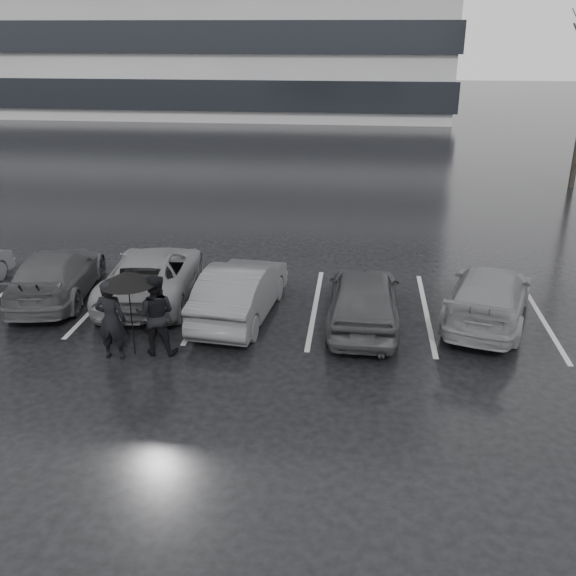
# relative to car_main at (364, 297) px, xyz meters

# --- Properties ---
(ground) EXTENTS (160.00, 160.00, 0.00)m
(ground) POSITION_rel_car_main_xyz_m (-1.81, -1.59, -0.70)
(ground) COLOR black
(ground) RESTS_ON ground
(car_main) EXTENTS (1.70, 4.14, 1.41)m
(car_main) POSITION_rel_car_main_xyz_m (0.00, 0.00, 0.00)
(car_main) COLOR black
(car_main) RESTS_ON ground
(car_west_a) EXTENTS (1.87, 4.29, 1.37)m
(car_west_a) POSITION_rel_car_main_xyz_m (-2.99, 0.13, -0.02)
(car_west_a) COLOR #313033
(car_west_a) RESTS_ON ground
(car_west_b) EXTENTS (2.58, 4.86, 1.30)m
(car_west_b) POSITION_rel_car_main_xyz_m (-5.51, 1.06, -0.05)
(car_west_b) COLOR #4F4F52
(car_west_b) RESTS_ON ground
(car_west_c) EXTENTS (2.45, 4.62, 1.27)m
(car_west_c) POSITION_rel_car_main_xyz_m (-8.02, 0.81, -0.07)
(car_west_c) COLOR black
(car_west_c) RESTS_ON ground
(car_east) EXTENTS (2.97, 4.75, 1.28)m
(car_east) POSITION_rel_car_main_xyz_m (3.00, 0.60, -0.06)
(car_east) COLOR #4F4F52
(car_east) RESTS_ON ground
(pedestrian_left) EXTENTS (0.65, 0.43, 1.78)m
(pedestrian_left) POSITION_rel_car_main_xyz_m (-5.33, -2.28, 0.18)
(pedestrian_left) COLOR black
(pedestrian_left) RESTS_ON ground
(pedestrian_right) EXTENTS (0.91, 0.73, 1.81)m
(pedestrian_right) POSITION_rel_car_main_xyz_m (-4.46, -1.95, 0.20)
(pedestrian_right) COLOR black
(pedestrian_right) RESTS_ON ground
(umbrella) EXTENTS (1.17, 1.17, 1.98)m
(umbrella) POSITION_rel_car_main_xyz_m (-4.94, -2.10, 1.10)
(umbrella) COLOR black
(umbrella) RESTS_ON ground
(stall_stripes) EXTENTS (19.72, 5.00, 0.00)m
(stall_stripes) POSITION_rel_car_main_xyz_m (-2.61, 0.91, -0.70)
(stall_stripes) COLOR #A3A3A5
(stall_stripes) RESTS_ON ground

